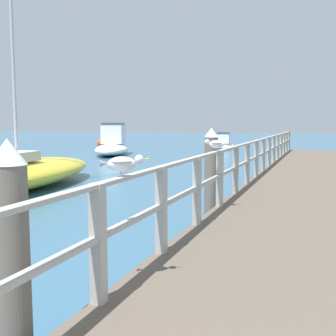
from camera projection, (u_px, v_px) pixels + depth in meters
The scene contains 10 objects.
pier_deck at pixel (304, 188), 12.07m from camera, with size 2.94×26.54×0.50m, color brown.
pier_railing at pixel (256, 154), 12.45m from camera, with size 0.12×25.06×1.09m.
dock_piling_near at pixel (12, 267), 3.26m from camera, with size 0.29×0.29×2.01m.
dock_piling_far at pixel (211, 174), 8.98m from camera, with size 0.29×0.29×2.01m.
seagull_foreground at pixel (122, 163), 4.12m from camera, with size 0.43×0.28×0.21m.
seagull_background at pixel (216, 144), 7.76m from camera, with size 0.47×0.22×0.21m.
boat_2 at pixel (7, 174), 13.02m from camera, with size 3.72×9.17×12.49m.
boat_3 at pixel (224, 143), 33.32m from camera, with size 2.19×5.10×1.33m.
boat_5 at pixel (113, 144), 27.34m from camera, with size 3.88×6.16×2.07m.
channel_buoy at pixel (101, 143), 35.00m from camera, with size 0.70×0.70×1.40m.
Camera 1 is at (0.46, 0.71, 2.13)m, focal length 45.02 mm.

